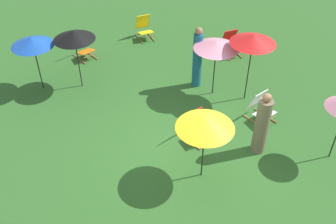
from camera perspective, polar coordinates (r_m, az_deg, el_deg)
ground_plane at (r=9.41m, az=4.45°, el=-6.03°), size 40.00×40.00×0.00m
deckchair_0 at (r=13.13m, az=9.18°, el=9.86°), size 0.66×0.86×0.83m
deckchair_1 at (r=10.39m, az=13.38°, el=0.63°), size 0.50×0.77×0.83m
deckchair_4 at (r=13.07m, az=-12.35°, el=9.29°), size 0.53×0.79×0.83m
deckchair_6 at (r=9.57m, az=4.01°, el=-2.04°), size 0.51×0.78×0.83m
deckchair_8 at (r=14.00m, az=-3.51°, el=12.19°), size 0.65×0.85×0.83m
umbrella_1 at (r=7.85m, az=5.48°, el=-1.46°), size 1.22×1.22×1.71m
umbrella_2 at (r=11.30m, az=-19.27°, el=9.69°), size 1.17×1.17×1.63m
umbrella_3 at (r=11.00m, az=-13.62°, el=10.88°), size 1.15×1.15×1.79m
umbrella_4 at (r=10.50m, az=7.11°, el=9.71°), size 1.22×1.22×1.67m
umbrella_5 at (r=10.29m, az=12.38°, el=10.38°), size 1.20×1.20×1.99m
person_0 at (r=11.15m, az=4.33°, el=7.81°), size 0.36×0.36×1.86m
person_1 at (r=9.19m, az=13.58°, el=-1.91°), size 0.47×0.47×1.67m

